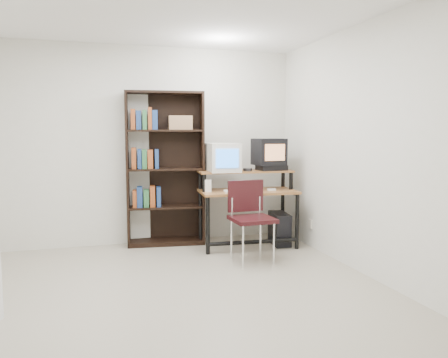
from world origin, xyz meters
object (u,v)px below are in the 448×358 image
object	(u,v)px
computer_desk	(247,193)
pc_tower	(279,229)
school_chair	(250,211)
bookshelf	(165,168)
crt_monitor	(223,158)
crt_tv	(269,152)

from	to	relation	value
computer_desk	pc_tower	xyz separation A→B (m)	(0.44, -0.05, -0.48)
school_chair	bookshelf	bearing A→B (deg)	125.91
computer_desk	pc_tower	bearing A→B (deg)	-2.37
computer_desk	school_chair	xyz separation A→B (m)	(-0.19, -0.61, -0.12)
crt_monitor	school_chair	distance (m)	0.94
crt_tv	bookshelf	size ratio (longest dim) A/B	0.19
computer_desk	pc_tower	world-z (taller)	computer_desk
crt_monitor	crt_tv	bearing A→B (deg)	-4.42
computer_desk	crt_monitor	xyz separation A→B (m)	(-0.30, 0.12, 0.46)
school_chair	bookshelf	world-z (taller)	bookshelf
crt_tv	computer_desk	bearing A→B (deg)	-171.30
pc_tower	school_chair	xyz separation A→B (m)	(-0.63, -0.55, 0.36)
bookshelf	school_chair	bearing A→B (deg)	-45.01
computer_desk	crt_monitor	distance (m)	0.56
crt_tv	school_chair	world-z (taller)	crt_tv
pc_tower	bookshelf	xyz separation A→B (m)	(-1.44, 0.48, 0.81)
bookshelf	crt_monitor	bearing A→B (deg)	-16.98
pc_tower	bookshelf	world-z (taller)	bookshelf
computer_desk	pc_tower	distance (m)	0.65
pc_tower	crt_monitor	bearing A→B (deg)	174.71
crt_tv	crt_monitor	bearing A→B (deg)	172.46
pc_tower	bookshelf	size ratio (longest dim) A/B	0.22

